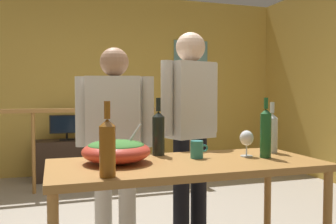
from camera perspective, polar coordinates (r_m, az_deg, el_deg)
The scene contains 15 objects.
back_wall at distance 5.60m, azimuth -11.98°, elevation 4.43°, with size 6.12×0.10×2.71m, color gold.
framed_picture at distance 5.95m, azimuth 3.63°, elevation 8.72°, with size 0.58×0.03×0.52m, color #679A9F.
stair_railing at distance 4.60m, azimuth -12.77°, elevation -3.23°, with size 4.11×0.10×1.07m.
tv_console at distance 5.30m, azimuth -15.69°, elevation -7.25°, with size 0.90×0.40×0.55m, color #38281E.
flat_screen_tv at distance 5.21m, azimuth -15.75°, elevation -2.01°, with size 0.46×0.12×0.35m.
serving_table at distance 2.13m, azimuth 2.99°, elevation -9.97°, with size 1.57×0.68×0.80m.
salad_bowl at distance 2.08m, azimuth -8.19°, elevation -6.01°, with size 0.39×0.39×0.22m.
wine_glass at distance 2.32m, azimuth 12.36°, elevation -4.19°, with size 0.09×0.09×0.16m.
wine_bottle_green at distance 2.30m, azimuth 15.23°, elevation -3.13°, with size 0.07×0.07×0.37m.
wine_bottle_amber at distance 1.72m, azimuth -9.58°, elevation -5.40°, with size 0.08×0.08×0.36m.
wine_bottle_clear at distance 2.51m, azimuth 16.14°, elevation -3.05°, with size 0.07×0.07×0.34m.
wine_bottle_dark at distance 2.31m, azimuth -1.53°, elevation -3.21°, with size 0.08×0.08×0.37m.
mug_teal at distance 2.22m, azimuth 4.64°, elevation -5.93°, with size 0.11×0.08×0.11m.
person_standing_left at distance 2.71m, azimuth -8.44°, elevation -3.35°, with size 0.56×0.33×1.53m.
person_standing_right at distance 2.86m, azimuth 3.56°, elevation -1.22°, with size 0.53×0.32×1.68m.
Camera 1 is at (-0.57, -2.67, 1.19)m, focal length 38.45 mm.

